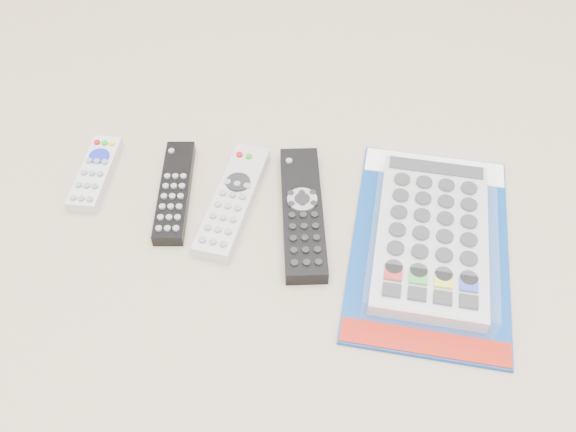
# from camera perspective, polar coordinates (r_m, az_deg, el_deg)

# --- Properties ---
(remote_small_grey) EXTENTS (0.04, 0.13, 0.02)m
(remote_small_grey) POSITION_cam_1_polar(r_m,az_deg,el_deg) (0.91, -16.74, 3.66)
(remote_small_grey) COLOR #B9B8BB
(remote_small_grey) RESTS_ON ground
(remote_slim_black) EXTENTS (0.06, 0.18, 0.02)m
(remote_slim_black) POSITION_cam_1_polar(r_m,az_deg,el_deg) (0.86, -10.04, 2.16)
(remote_slim_black) COLOR black
(remote_slim_black) RESTS_ON ground
(remote_silver_dvd) EXTENTS (0.08, 0.20, 0.02)m
(remote_silver_dvd) POSITION_cam_1_polar(r_m,az_deg,el_deg) (0.84, -4.92, 1.38)
(remote_silver_dvd) COLOR #BCBCC1
(remote_silver_dvd) RESTS_ON ground
(remote_large_black) EXTENTS (0.08, 0.22, 0.02)m
(remote_large_black) POSITION_cam_1_polar(r_m,az_deg,el_deg) (0.82, 1.30, 0.35)
(remote_large_black) COLOR black
(remote_large_black) RESTS_ON ground
(jumbo_remote_packaged) EXTENTS (0.22, 0.33, 0.04)m
(jumbo_remote_packaged) POSITION_cam_1_polar(r_m,az_deg,el_deg) (0.81, 12.68, -1.58)
(jumbo_remote_packaged) COLOR navy
(jumbo_remote_packaged) RESTS_ON ground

